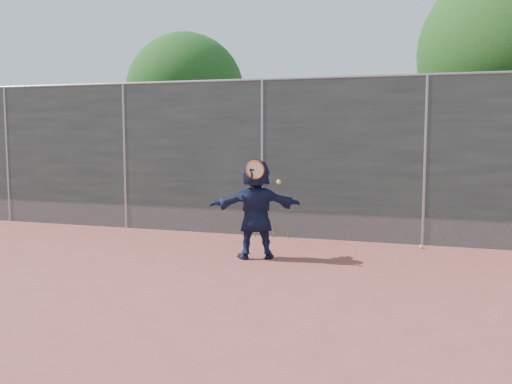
% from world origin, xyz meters
% --- Properties ---
extents(ground, '(80.00, 80.00, 0.00)m').
position_xyz_m(ground, '(0.00, 0.00, 0.00)').
color(ground, '#9E4C42').
rests_on(ground, ground).
extents(player, '(1.54, 1.04, 1.59)m').
position_xyz_m(player, '(0.49, 1.59, 0.80)').
color(player, '#161D3E').
rests_on(player, ground).
extents(ball_ground, '(0.07, 0.07, 0.07)m').
position_xyz_m(ball_ground, '(2.99, 3.16, 0.03)').
color(ball_ground, yellow).
rests_on(ball_ground, ground).
extents(fence, '(20.00, 0.06, 3.03)m').
position_xyz_m(fence, '(-0.00, 3.50, 1.58)').
color(fence, '#38423D').
rests_on(fence, ground).
extents(swing_action, '(0.56, 0.13, 0.51)m').
position_xyz_m(swing_action, '(0.58, 1.39, 1.39)').
color(swing_action, '#D34D13').
rests_on(swing_action, ground).
extents(tree_left, '(3.15, 3.00, 4.53)m').
position_xyz_m(tree_left, '(-2.85, 6.55, 2.94)').
color(tree_left, '#382314').
rests_on(tree_left, ground).
extents(weed_clump, '(0.68, 0.07, 0.30)m').
position_xyz_m(weed_clump, '(0.29, 3.38, 0.13)').
color(weed_clump, '#387226').
rests_on(weed_clump, ground).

